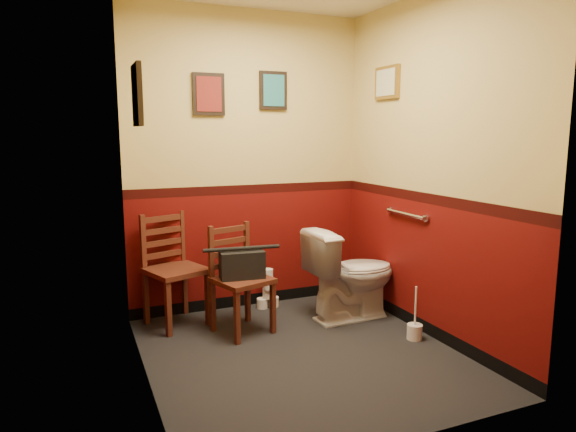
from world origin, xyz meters
The scene contains 16 objects.
floor centered at (0.00, 0.00, 0.00)m, with size 2.20×2.40×0.00m, color black.
wall_back centered at (0.00, 1.20, 1.35)m, with size 2.20×2.70×0.00m, color #540A08.
wall_front centered at (0.00, -1.20, 1.35)m, with size 2.20×2.70×0.00m, color #540A08.
wall_left centered at (-1.10, 0.00, 1.35)m, with size 2.40×2.70×0.00m, color #540A08.
wall_right centered at (1.10, 0.00, 1.35)m, with size 2.40×2.70×0.00m, color #540A08.
grab_bar centered at (1.07, 0.25, 0.95)m, with size 0.05×0.56×0.06m.
framed_print_back_a centered at (-0.35, 1.18, 1.95)m, with size 0.28×0.04×0.36m.
framed_print_back_b centered at (0.25, 1.18, 2.00)m, with size 0.26×0.04×0.34m.
framed_print_left centered at (-1.08, 0.10, 1.85)m, with size 0.04×0.30×0.38m.
framed_print_right centered at (1.08, 0.60, 2.05)m, with size 0.04×0.34×0.28m.
toilet centered at (0.72, 0.52, 0.40)m, with size 0.45×0.81×0.79m, color white.
toilet_brush centered at (0.94, -0.10, 0.07)m, with size 0.12×0.12×0.43m.
chair_left centered at (-0.74, 1.01, 0.47)m, with size 0.56×0.56×0.95m.
chair_right centered at (-0.27, 0.62, 0.44)m, with size 0.51×0.51×0.88m.
handbag centered at (-0.26, 0.58, 0.57)m, with size 0.37×0.22×0.26m.
tp_stack centered at (0.14, 1.06, 0.16)m, with size 0.21×0.13×0.37m.
Camera 1 is at (-1.49, -3.26, 1.62)m, focal length 32.00 mm.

